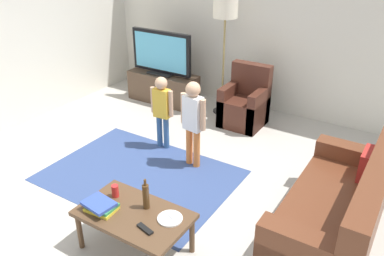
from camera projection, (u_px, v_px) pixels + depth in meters
The scene contains 16 objects.
ground at pixel (163, 202), 4.31m from camera, with size 7.80×7.80×0.00m, color #B2ADA3.
wall_back at pixel (277, 26), 5.97m from camera, with size 6.00×0.12×2.70m, color silver.
area_rug at pixel (140, 175), 4.77m from camera, with size 2.20×1.60×0.01m, color #33477A.
tv_stand at pixel (163, 88), 6.71m from camera, with size 1.20×0.44×0.50m.
tv at pixel (161, 53), 6.43m from camera, with size 1.10×0.28×0.71m.
couch at pixel (341, 214), 3.69m from camera, with size 0.80×1.80×0.86m.
armchair at pixel (245, 105), 5.93m from camera, with size 0.60×0.60×0.90m.
floor_lamp at pixel (225, 14), 5.74m from camera, with size 0.36×0.36×1.78m.
child_near_tv at pixel (162, 106), 5.14m from camera, with size 0.33×0.16×1.00m.
child_center at pixel (193, 117), 4.70m from camera, with size 0.37×0.18×1.10m.
coffee_table at pixel (134, 217), 3.52m from camera, with size 1.00×0.60×0.42m.
book_stack at pixel (101, 206), 3.52m from camera, with size 0.30×0.24×0.09m.
bottle at pixel (146, 196), 3.51m from camera, with size 0.06×0.06×0.30m.
tv_remote at pixel (145, 229), 3.30m from camera, with size 0.17×0.05×0.02m, color black.
soda_can at pixel (115, 191), 3.69m from camera, with size 0.07×0.07×0.12m, color red.
plate at pixel (170, 219), 3.42m from camera, with size 0.22×0.22×0.02m.
Camera 1 is at (2.12, -2.78, 2.67)m, focal length 37.12 mm.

